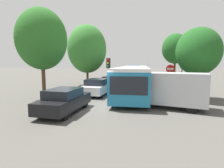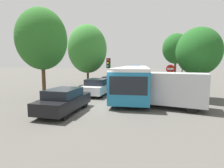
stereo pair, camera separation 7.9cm
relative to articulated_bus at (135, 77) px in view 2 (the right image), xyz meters
The scene contains 16 objects.
ground_plane 8.39m from the articulated_bus, 100.51° to the right, with size 200.00×200.00×0.00m, color #4F4C47.
articulated_bus is the anchor object (origin of this frame).
city_bus_rear 27.31m from the articulated_bus, 96.76° to the left, with size 3.56×11.87×2.52m.
queued_car_black 10.17m from the articulated_bus, 107.16° to the right, with size 1.78×4.15×1.44m.
queued_car_white 4.75m from the articulated_bus, 129.63° to the right, with size 1.87×4.36×1.51m.
queued_car_red 3.57m from the articulated_bus, 152.91° to the left, with size 1.71×3.98×1.38m.
queued_car_blue 7.80m from the articulated_bus, 112.55° to the left, with size 1.74×4.04×1.40m.
queued_car_tan 13.34m from the articulated_bus, 103.91° to the left, with size 1.69×3.94×1.37m.
white_van 7.59m from the articulated_bus, 65.70° to the right, with size 5.26×2.79×2.31m.
traffic_light 4.20m from the articulated_bus, 118.37° to the right, with size 0.33×0.37×3.40m.
no_entry_sign 4.83m from the articulated_bus, 44.65° to the right, with size 0.70×0.08×2.82m.
direction_sign_post 5.16m from the articulated_bus, 26.56° to the right, with size 0.18×1.40×3.60m.
tree_left_near 9.86m from the articulated_bus, 134.62° to the right, with size 3.93×3.93×7.25m.
tree_left_mid 8.09m from the articulated_bus, 155.14° to the left, with size 5.12×5.12×8.01m.
tree_right_near 6.94m from the articulated_bus, 32.53° to the right, with size 3.46×3.46×5.78m.
tree_right_mid 10.43m from the articulated_bus, 59.81° to the left, with size 3.81×3.81×7.28m.
Camera 2 is at (3.83, -10.77, 2.90)m, focal length 28.00 mm.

